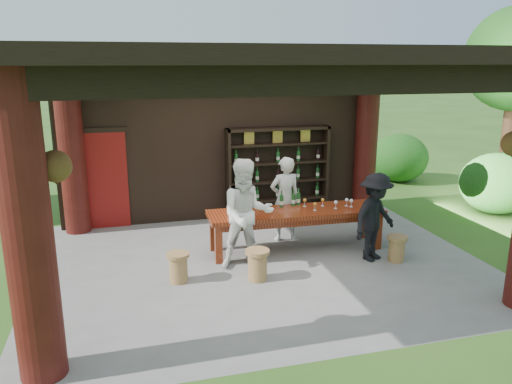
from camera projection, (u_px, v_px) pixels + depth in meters
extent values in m
plane|color=#2D5119|center=(262.00, 263.00, 8.52)|extent=(90.00, 90.00, 0.00)
cube|color=slate|center=(262.00, 265.00, 8.53)|extent=(7.40, 5.90, 0.10)
cube|color=black|center=(228.00, 142.00, 10.67)|extent=(7.00, 0.18, 3.30)
cube|color=maroon|center=(104.00, 180.00, 10.10)|extent=(0.95, 0.06, 2.00)
cylinder|color=#380C0A|center=(28.00, 232.00, 5.08)|extent=(0.50, 0.50, 3.30)
cylinder|color=#380C0A|center=(72.00, 151.00, 9.70)|extent=(0.50, 0.50, 3.30)
cylinder|color=#380C0A|center=(366.00, 138.00, 11.27)|extent=(0.50, 0.50, 3.30)
cube|color=black|center=(321.00, 79.00, 5.48)|extent=(6.70, 0.35, 0.35)
cube|color=black|center=(45.00, 75.00, 6.94)|extent=(0.30, 5.20, 0.30)
cube|color=black|center=(440.00, 72.00, 8.50)|extent=(0.30, 5.20, 0.30)
cube|color=black|center=(263.00, 57.00, 7.66)|extent=(7.50, 6.00, 0.20)
cylinder|color=black|center=(52.00, 133.00, 5.09)|extent=(0.01, 0.01, 0.75)
cone|color=black|center=(56.00, 177.00, 5.20)|extent=(0.32, 0.32, 0.18)
sphere|color=#1E5919|center=(55.00, 166.00, 5.18)|extent=(0.34, 0.34, 0.34)
cube|color=#561C0C|center=(296.00, 212.00, 8.95)|extent=(3.19, 0.90, 0.08)
cube|color=#561C0C|center=(296.00, 217.00, 8.98)|extent=(2.99, 0.74, 0.12)
cube|color=#561C0C|center=(219.00, 244.00, 8.43)|extent=(0.12, 0.12, 0.67)
cube|color=#561C0C|center=(378.00, 231.00, 9.08)|extent=(0.12, 0.12, 0.67)
cube|color=#561C0C|center=(213.00, 233.00, 9.01)|extent=(0.12, 0.12, 0.67)
cube|color=#561C0C|center=(363.00, 221.00, 9.66)|extent=(0.12, 0.12, 0.67)
cylinder|color=olive|center=(257.00, 267.00, 7.81)|extent=(0.30, 0.30, 0.44)
cylinder|color=olive|center=(257.00, 252.00, 7.74)|extent=(0.38, 0.38, 0.06)
cylinder|color=olive|center=(397.00, 250.00, 8.55)|extent=(0.27, 0.27, 0.40)
cylinder|color=olive|center=(397.00, 238.00, 8.49)|extent=(0.34, 0.34, 0.05)
cylinder|color=olive|center=(178.00, 269.00, 7.74)|extent=(0.28, 0.28, 0.42)
cylinder|color=olive|center=(178.00, 255.00, 7.68)|extent=(0.36, 0.36, 0.06)
imported|color=beige|center=(285.00, 199.00, 9.44)|extent=(0.62, 0.43, 1.62)
imported|color=white|center=(247.00, 214.00, 8.13)|extent=(0.92, 0.73, 1.83)
imported|color=black|center=(375.00, 217.00, 8.48)|extent=(1.14, 0.96, 1.53)
cube|color=#BF6672|center=(235.00, 210.00, 8.70)|extent=(0.26, 0.19, 0.14)
ellipsoid|color=#194C14|center=(496.00, 188.00, 11.20)|extent=(1.60, 1.60, 1.36)
ellipsoid|color=#194C14|center=(399.00, 161.00, 14.18)|extent=(1.60, 1.60, 1.36)
cylinder|color=#3F2819|center=(509.00, 126.00, 13.83)|extent=(0.36, 0.36, 3.20)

